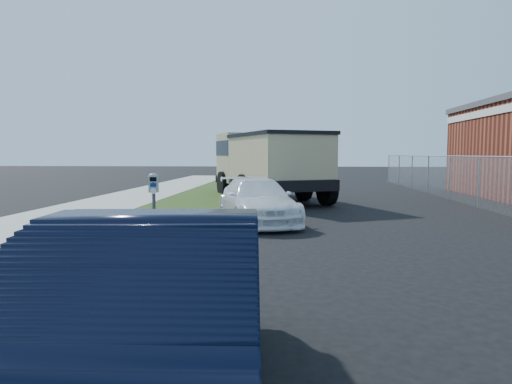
# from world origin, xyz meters

# --- Properties ---
(ground) EXTENTS (120.00, 120.00, 0.00)m
(ground) POSITION_xyz_m (0.00, 0.00, 0.00)
(ground) COLOR black
(ground) RESTS_ON ground
(streetside) EXTENTS (6.12, 50.00, 0.15)m
(streetside) POSITION_xyz_m (-5.57, 2.00, 0.07)
(streetside) COLOR gray
(streetside) RESTS_ON ground
(chainlink_fence) EXTENTS (0.06, 30.06, 30.00)m
(chainlink_fence) POSITION_xyz_m (6.00, 7.00, 1.26)
(chainlink_fence) COLOR slate
(chainlink_fence) RESTS_ON ground
(parking_meter) EXTENTS (0.21, 0.16, 1.39)m
(parking_meter) POSITION_xyz_m (-3.19, -1.10, 1.13)
(parking_meter) COLOR #3F4247
(parking_meter) RESTS_ON ground
(white_wagon) EXTENTS (2.85, 4.49, 1.21)m
(white_wagon) POSITION_xyz_m (-1.52, 2.94, 0.61)
(white_wagon) COLOR white
(white_wagon) RESTS_ON ground
(navy_sedan) EXTENTS (1.92, 4.51, 1.45)m
(navy_sedan) POSITION_xyz_m (-1.54, -6.71, 0.72)
(navy_sedan) COLOR black
(navy_sedan) RESTS_ON ground
(dump_truck) EXTENTS (5.31, 7.61, 2.81)m
(dump_truck) POSITION_xyz_m (-1.62, 9.38, 1.58)
(dump_truck) COLOR black
(dump_truck) RESTS_ON ground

